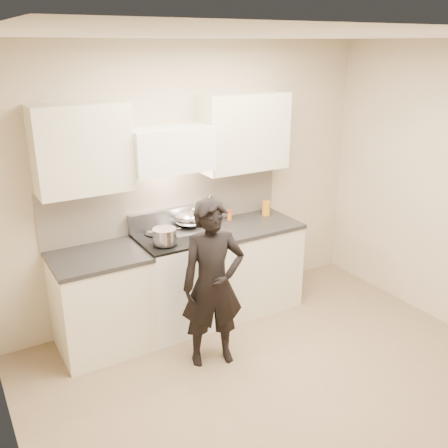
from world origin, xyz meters
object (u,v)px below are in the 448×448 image
object	(u,v)px
person	(213,284)
stove	(180,280)
counter_right	(250,264)
wok	(190,218)
utensil_crock	(210,214)

from	to	relation	value
person	stove	bearing A→B (deg)	104.46
counter_right	wok	distance (m)	0.87
wok	utensil_crock	xyz separation A→B (m)	(0.28, 0.08, -0.04)
person	utensil_crock	bearing A→B (deg)	77.68
counter_right	wok	world-z (taller)	wok
stove	utensil_crock	distance (m)	0.75
counter_right	wok	bearing A→B (deg)	167.09
utensil_crock	counter_right	bearing A→B (deg)	-32.60
stove	wok	world-z (taller)	wok
counter_right	utensil_crock	world-z (taller)	utensil_crock
counter_right	utensil_crock	size ratio (longest dim) A/B	3.17
stove	wok	size ratio (longest dim) A/B	2.39
wok	person	distance (m)	0.92
counter_right	stove	bearing A→B (deg)	-180.00
utensil_crock	person	size ratio (longest dim) A/B	0.20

